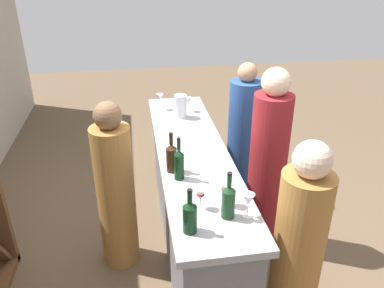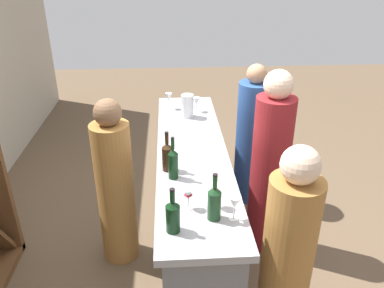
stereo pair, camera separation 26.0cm
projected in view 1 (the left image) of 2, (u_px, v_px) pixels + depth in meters
ground_plane at (192, 245)px, 3.54m from camera, size 12.00×12.00×0.00m
bar_counter at (192, 200)px, 3.31m from camera, size 2.46×0.55×0.98m
wine_bottle_leftmost_dark_green at (190, 216)px, 2.15m from camera, size 0.08×0.08×0.28m
wine_bottle_second_left_olive_green at (228, 200)px, 2.27m from camera, size 0.08×0.08×0.30m
wine_bottle_center_dark_green at (179, 164)px, 2.65m from camera, size 0.07×0.07×0.31m
wine_bottle_second_right_amber_brown at (172, 157)px, 2.75m from camera, size 0.08×0.08×0.30m
wine_glass_near_left at (248, 200)px, 2.27m from camera, size 0.07×0.07×0.15m
wine_glass_near_center at (188, 102)px, 3.79m from camera, size 0.07×0.07×0.14m
wine_glass_near_right at (226, 190)px, 2.37m from camera, size 0.07×0.07×0.16m
wine_glass_far_left at (200, 195)px, 2.35m from camera, size 0.07×0.07×0.14m
wine_glass_far_center at (160, 98)px, 3.83m from camera, size 0.07×0.07×0.16m
water_pitcher at (180, 106)px, 3.65m from camera, size 0.12×0.12×0.22m
person_left_guest at (268, 167)px, 3.28m from camera, size 0.40×0.40×1.63m
person_center_guest at (298, 251)px, 2.48m from camera, size 0.36×0.36×1.47m
person_right_guest at (243, 138)px, 3.99m from camera, size 0.35×0.35×1.47m
person_server_behind at (116, 193)px, 3.09m from camera, size 0.37×0.37×1.45m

